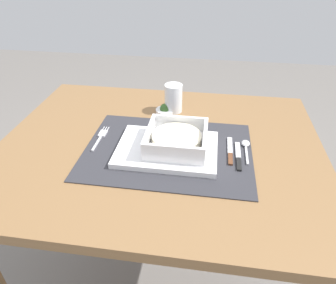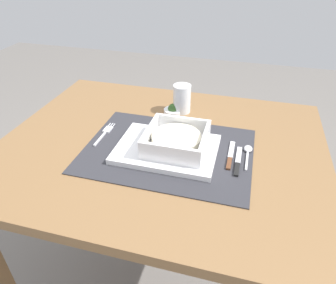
# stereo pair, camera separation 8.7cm
# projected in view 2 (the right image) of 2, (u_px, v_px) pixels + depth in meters

# --- Properties ---
(dining_table) EXTENTS (0.95, 0.76, 0.75)m
(dining_table) POSITION_uv_depth(u_px,v_px,m) (161.00, 172.00, 0.98)
(dining_table) COLOR brown
(dining_table) RESTS_ON ground
(placemat) EXTENTS (0.47, 0.35, 0.00)m
(placemat) POSITION_uv_depth(u_px,v_px,m) (168.00, 150.00, 0.89)
(placemat) COLOR #2D2D33
(placemat) RESTS_ON dining_table
(serving_plate) EXTENTS (0.28, 0.20, 0.02)m
(serving_plate) POSITION_uv_depth(u_px,v_px,m) (167.00, 149.00, 0.87)
(serving_plate) COLOR white
(serving_plate) RESTS_ON placemat
(porridge_bowl) EXTENTS (0.17, 0.17, 0.05)m
(porridge_bowl) POSITION_uv_depth(u_px,v_px,m) (176.00, 141.00, 0.86)
(porridge_bowl) COLOR white
(porridge_bowl) RESTS_ON serving_plate
(fork) EXTENTS (0.02, 0.13, 0.00)m
(fork) POSITION_uv_depth(u_px,v_px,m) (106.00, 132.00, 0.96)
(fork) COLOR silver
(fork) RESTS_ON placemat
(spoon) EXTENTS (0.02, 0.11, 0.01)m
(spoon) POSITION_uv_depth(u_px,v_px,m) (248.00, 151.00, 0.87)
(spoon) COLOR silver
(spoon) RESTS_ON placemat
(butter_knife) EXTENTS (0.01, 0.13, 0.01)m
(butter_knife) POSITION_uv_depth(u_px,v_px,m) (238.00, 163.00, 0.83)
(butter_knife) COLOR black
(butter_knife) RESTS_ON placemat
(bread_knife) EXTENTS (0.01, 0.13, 0.01)m
(bread_knife) POSITION_uv_depth(u_px,v_px,m) (230.00, 157.00, 0.85)
(bread_knife) COLOR #59331E
(bread_knife) RESTS_ON placemat
(drinking_glass) EXTENTS (0.06, 0.06, 0.10)m
(drinking_glass) POSITION_uv_depth(u_px,v_px,m) (182.00, 100.00, 1.06)
(drinking_glass) COLOR white
(drinking_glass) RESTS_ON dining_table
(condiment_saucer) EXTENTS (0.06, 0.06, 0.04)m
(condiment_saucer) POSITION_uv_depth(u_px,v_px,m) (173.00, 110.00, 1.07)
(condiment_saucer) COLOR white
(condiment_saucer) RESTS_ON dining_table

